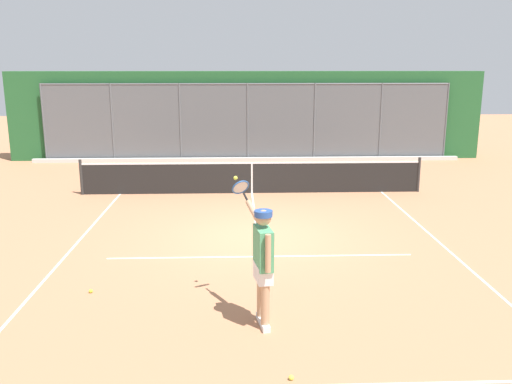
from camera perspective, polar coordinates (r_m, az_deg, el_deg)
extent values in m
plane|color=#B27551|center=(12.47, 0.16, -4.64)|extent=(60.00, 60.00, 0.00)
cube|color=white|center=(11.16, 0.45, -6.81)|extent=(6.24, 0.05, 0.01)
cube|color=white|center=(12.47, 19.13, -5.38)|extent=(0.05, 10.21, 0.01)
cube|color=white|center=(12.15, -18.98, -5.86)|extent=(0.05, 10.21, 0.01)
cube|color=white|center=(13.83, -0.08, -2.80)|extent=(0.05, 5.62, 0.01)
cylinder|color=#565B60|center=(23.58, 19.37, 7.02)|extent=(0.07, 0.07, 3.11)
cylinder|color=#565B60|center=(22.73, 12.97, 7.22)|extent=(0.07, 0.07, 3.11)
cylinder|color=#565B60|center=(22.19, 6.15, 7.34)|extent=(0.07, 0.07, 3.11)
cylinder|color=#565B60|center=(21.96, -0.90, 7.35)|extent=(0.07, 0.07, 3.11)
cylinder|color=#565B60|center=(22.07, -8.00, 7.25)|extent=(0.07, 0.07, 3.11)
cylinder|color=#565B60|center=(22.50, -14.91, 7.05)|extent=(0.07, 0.07, 3.11)
cylinder|color=#565B60|center=(23.24, -21.47, 6.77)|extent=(0.07, 0.07, 3.11)
cylinder|color=#565B60|center=(21.86, -0.92, 11.31)|extent=(16.23, 0.05, 0.05)
cube|color=#565B60|center=(21.96, -0.90, 7.35)|extent=(16.23, 0.02, 3.11)
cube|color=#235B2D|center=(22.59, -0.94, 8.09)|extent=(19.23, 0.90, 3.57)
cube|color=silver|center=(21.99, -0.88, 3.46)|extent=(17.23, 0.18, 0.15)
cylinder|color=#2D2D2D|center=(17.36, 16.76, 1.77)|extent=(0.09, 0.09, 1.07)
cylinder|color=#2D2D2D|center=(17.07, -17.93, 1.50)|extent=(0.09, 0.09, 1.07)
cube|color=black|center=(16.45, -0.44, 1.44)|extent=(10.18, 0.02, 0.91)
cube|color=white|center=(16.36, -0.44, 3.08)|extent=(10.18, 0.04, 0.05)
cube|color=white|center=(16.45, -0.44, 1.44)|extent=(0.05, 0.04, 0.91)
cube|color=silver|center=(8.29, 0.96, -13.97)|extent=(0.15, 0.27, 0.09)
cylinder|color=tan|center=(8.09, 0.98, -11.06)|extent=(0.13, 0.13, 0.84)
cube|color=silver|center=(8.54, 0.54, -13.12)|extent=(0.15, 0.27, 0.09)
cylinder|color=tan|center=(8.34, 0.54, -10.27)|extent=(0.13, 0.13, 0.84)
cube|color=white|center=(8.08, 0.76, -8.46)|extent=(0.29, 0.47, 0.26)
cube|color=#4C9E6B|center=(7.95, 0.77, -5.90)|extent=(0.29, 0.54, 0.61)
cylinder|color=tan|center=(7.65, 1.28, -6.49)|extent=(0.08, 0.08, 0.56)
cylinder|color=tan|center=(8.26, -0.27, -2.09)|extent=(0.25, 0.40, 0.31)
sphere|color=tan|center=(7.81, 0.78, -2.73)|extent=(0.23, 0.23, 0.23)
cylinder|color=#284C93|center=(7.79, 0.78, -2.28)|extent=(0.31, 0.31, 0.09)
cube|color=#284C93|center=(7.92, 0.58, -2.28)|extent=(0.23, 0.24, 0.02)
cylinder|color=black|center=(8.44, -1.07, -0.58)|extent=(0.10, 0.16, 0.13)
torus|color=#28569E|center=(8.57, -1.64, 0.50)|extent=(0.34, 0.29, 0.26)
cylinder|color=silver|center=(8.57, -1.64, 0.50)|extent=(0.28, 0.23, 0.21)
sphere|color=#D6E042|center=(8.70, -2.17, 1.49)|extent=(0.07, 0.07, 0.07)
sphere|color=#CCDB33|center=(9.90, -17.01, -9.95)|extent=(0.07, 0.07, 0.07)
sphere|color=#D6E042|center=(7.15, 3.73, -18.93)|extent=(0.07, 0.07, 0.07)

